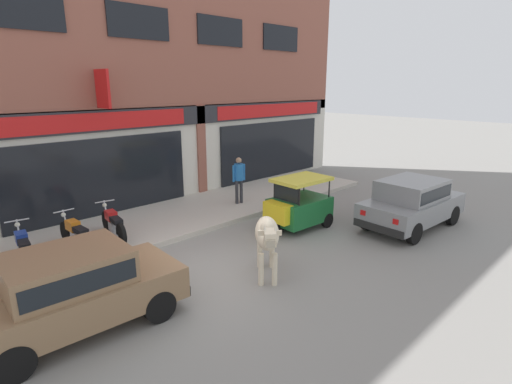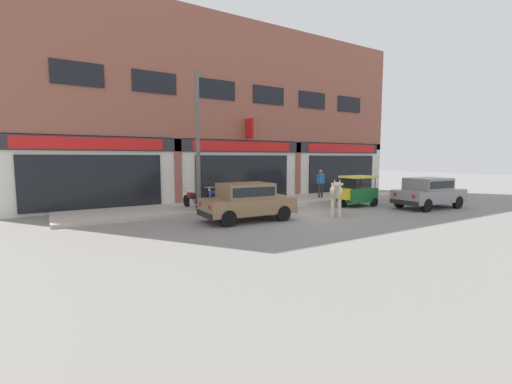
% 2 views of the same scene
% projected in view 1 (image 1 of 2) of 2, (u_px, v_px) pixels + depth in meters
% --- Properties ---
extents(ground_plane, '(90.00, 90.00, 0.00)m').
position_uv_depth(ground_plane, '(215.00, 275.00, 8.96)').
color(ground_plane, gray).
extents(sidewalk, '(19.00, 3.34, 0.15)m').
position_uv_depth(sidewalk, '(132.00, 228.00, 11.61)').
color(sidewalk, '#B7AFA3').
rests_on(sidewalk, ground).
extents(shop_building, '(23.00, 1.40, 9.98)m').
position_uv_depth(shop_building, '(87.00, 61.00, 11.70)').
color(shop_building, '#8E5142').
rests_on(shop_building, ground).
extents(cow, '(1.63, 1.72, 1.61)m').
position_uv_depth(cow, '(267.00, 235.00, 8.57)').
color(cow, beige).
rests_on(cow, ground).
extents(car_0, '(3.68, 1.77, 1.46)m').
position_uv_depth(car_0, '(73.00, 287.00, 6.76)').
color(car_0, black).
rests_on(car_0, ground).
extents(car_1, '(3.69, 1.81, 1.46)m').
position_uv_depth(car_1, '(412.00, 201.00, 11.71)').
color(car_1, black).
rests_on(car_1, ground).
extents(auto_rickshaw, '(2.02, 1.25, 1.52)m').
position_uv_depth(auto_rickshaw, '(298.00, 207.00, 11.67)').
color(auto_rickshaw, black).
rests_on(auto_rickshaw, ground).
extents(motorcycle_1, '(0.57, 1.81, 0.88)m').
position_uv_depth(motorcycle_1, '(23.00, 247.00, 9.12)').
color(motorcycle_1, black).
rests_on(motorcycle_1, sidewalk).
extents(motorcycle_2, '(0.52, 1.81, 0.88)m').
position_uv_depth(motorcycle_2, '(76.00, 234.00, 9.92)').
color(motorcycle_2, black).
rests_on(motorcycle_2, sidewalk).
extents(motorcycle_3, '(0.56, 1.81, 0.88)m').
position_uv_depth(motorcycle_3, '(113.00, 223.00, 10.67)').
color(motorcycle_3, black).
rests_on(motorcycle_3, sidewalk).
extents(pedestrian, '(0.49, 0.32, 1.60)m').
position_uv_depth(pedestrian, '(239.00, 175.00, 13.57)').
color(pedestrian, '#2D2D33').
rests_on(pedestrian, sidewalk).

